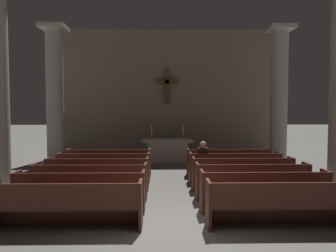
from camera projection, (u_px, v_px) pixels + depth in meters
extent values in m
plane|color=#66635E|center=(175.00, 228.00, 6.34)|extent=(80.00, 80.00, 0.00)
cube|color=#4C2319|center=(68.00, 207.00, 6.27)|extent=(2.81, 0.40, 0.05)
cube|color=#4C2319|center=(64.00, 197.00, 6.03)|extent=(2.81, 0.05, 0.50)
cube|color=#4C2319|center=(71.00, 215.00, 6.46)|extent=(2.81, 0.04, 0.40)
cube|color=#4C2319|center=(141.00, 205.00, 6.28)|extent=(0.06, 0.50, 0.95)
cube|color=#4C2319|center=(81.00, 194.00, 7.27)|extent=(2.81, 0.40, 0.05)
cube|color=#4C2319|center=(78.00, 184.00, 7.03)|extent=(2.81, 0.05, 0.50)
cube|color=#4C2319|center=(83.00, 201.00, 7.46)|extent=(2.81, 0.04, 0.40)
cube|color=#4C2319|center=(143.00, 191.00, 7.27)|extent=(0.06, 0.50, 0.95)
cube|color=#4C2319|center=(17.00, 192.00, 7.21)|extent=(0.06, 0.50, 0.95)
cube|color=#4C2319|center=(90.00, 183.00, 8.26)|extent=(2.81, 0.40, 0.05)
cube|color=#4C2319|center=(88.00, 175.00, 8.02)|extent=(2.81, 0.05, 0.50)
cube|color=#4C2319|center=(92.00, 190.00, 8.45)|extent=(2.81, 0.04, 0.40)
cube|color=#4C2319|center=(146.00, 181.00, 8.26)|extent=(0.06, 0.50, 0.95)
cube|color=#4C2319|center=(34.00, 182.00, 8.21)|extent=(0.06, 0.50, 0.95)
cube|color=#4C2319|center=(98.00, 175.00, 9.25)|extent=(2.81, 0.40, 0.05)
cube|color=#4C2319|center=(96.00, 167.00, 9.01)|extent=(2.81, 0.05, 0.50)
cube|color=#4C2319|center=(99.00, 182.00, 9.44)|extent=(2.81, 0.04, 0.40)
cube|color=#4C2319|center=(147.00, 174.00, 9.26)|extent=(0.06, 0.50, 0.95)
cube|color=#4C2319|center=(48.00, 174.00, 9.20)|extent=(0.06, 0.50, 0.95)
cube|color=#4C2319|center=(104.00, 169.00, 10.25)|extent=(2.81, 0.40, 0.05)
cube|color=#4C2319|center=(103.00, 162.00, 10.01)|extent=(2.81, 0.05, 0.50)
cube|color=#4C2319|center=(105.00, 175.00, 10.44)|extent=(2.81, 0.04, 0.40)
cube|color=#4C2319|center=(149.00, 167.00, 10.25)|extent=(0.06, 0.50, 0.95)
cube|color=#4C2319|center=(59.00, 168.00, 10.19)|extent=(0.06, 0.50, 0.95)
cube|color=#4C2319|center=(109.00, 164.00, 11.24)|extent=(2.81, 0.40, 0.05)
cube|color=#4C2319|center=(108.00, 157.00, 11.00)|extent=(2.81, 0.05, 0.50)
cube|color=#4C2319|center=(110.00, 169.00, 11.43)|extent=(2.81, 0.04, 0.40)
cube|color=#4C2319|center=(150.00, 162.00, 11.24)|extent=(0.06, 0.50, 0.95)
cube|color=#4C2319|center=(68.00, 162.00, 11.19)|extent=(0.06, 0.50, 0.95)
cube|color=#4C2319|center=(280.00, 206.00, 6.36)|extent=(2.81, 0.40, 0.05)
cube|color=#4C2319|center=(284.00, 195.00, 6.12)|extent=(2.81, 0.05, 0.50)
cube|color=#4C2319|center=(276.00, 214.00, 6.55)|extent=(2.81, 0.04, 0.40)
cube|color=#4C2319|center=(208.00, 204.00, 6.31)|extent=(0.06, 0.50, 0.95)
cube|color=#4C2319|center=(264.00, 193.00, 7.35)|extent=(2.81, 0.40, 0.05)
cube|color=#4C2319|center=(267.00, 183.00, 7.11)|extent=(2.81, 0.05, 0.50)
cube|color=#4C2319|center=(261.00, 200.00, 7.54)|extent=(2.81, 0.04, 0.40)
cube|color=#4C2319|center=(202.00, 191.00, 7.30)|extent=(0.06, 0.50, 0.95)
cube|color=#4C2319|center=(326.00, 191.00, 7.36)|extent=(0.06, 0.50, 0.95)
cube|color=#4C2319|center=(252.00, 183.00, 8.34)|extent=(2.81, 0.40, 0.05)
cube|color=#4C2319|center=(254.00, 174.00, 8.10)|extent=(2.81, 0.05, 0.50)
cube|color=#4C2319|center=(250.00, 189.00, 8.53)|extent=(2.81, 0.04, 0.40)
cube|color=#4C2319|center=(197.00, 181.00, 8.29)|extent=(0.06, 0.50, 0.95)
cube|color=#4C2319|center=(306.00, 181.00, 8.35)|extent=(0.06, 0.50, 0.95)
cube|color=#4C2319|center=(242.00, 175.00, 9.34)|extent=(2.81, 0.40, 0.05)
cube|color=#4C2319|center=(244.00, 167.00, 9.10)|extent=(2.81, 0.05, 0.50)
cube|color=#4C2319|center=(241.00, 181.00, 9.53)|extent=(2.81, 0.04, 0.40)
cube|color=#4C2319|center=(193.00, 173.00, 9.28)|extent=(0.06, 0.50, 0.95)
cube|color=#4C2319|center=(291.00, 173.00, 9.34)|extent=(0.06, 0.50, 0.95)
cube|color=#4C2319|center=(234.00, 168.00, 10.33)|extent=(2.81, 0.40, 0.05)
cube|color=#4C2319|center=(236.00, 161.00, 10.09)|extent=(2.81, 0.05, 0.50)
cube|color=#4C2319|center=(233.00, 174.00, 10.52)|extent=(2.81, 0.04, 0.40)
cube|color=#4C2319|center=(190.00, 167.00, 10.28)|extent=(0.06, 0.50, 0.95)
cube|color=#4C2319|center=(279.00, 167.00, 10.33)|extent=(0.06, 0.50, 0.95)
cube|color=#4C2319|center=(228.00, 163.00, 11.32)|extent=(2.81, 0.40, 0.05)
cube|color=#4C2319|center=(229.00, 156.00, 11.08)|extent=(2.81, 0.05, 0.50)
cube|color=#4C2319|center=(227.00, 168.00, 11.51)|extent=(2.81, 0.04, 0.40)
cube|color=#4C2319|center=(188.00, 162.00, 11.27)|extent=(0.06, 0.50, 0.95)
cube|color=#4C2319|center=(268.00, 162.00, 11.33)|extent=(0.06, 0.50, 0.95)
cube|color=#ADA89E|center=(56.00, 162.00, 13.42)|extent=(0.99, 0.99, 0.20)
cylinder|color=#ADA89E|center=(55.00, 98.00, 13.26)|extent=(0.71, 0.71, 5.64)
cube|color=#ADA89E|center=(54.00, 27.00, 13.10)|extent=(1.06, 1.06, 0.16)
cube|color=#ADA89E|center=(278.00, 162.00, 13.60)|extent=(0.99, 0.99, 0.20)
cylinder|color=#ADA89E|center=(279.00, 98.00, 13.45)|extent=(0.71, 0.71, 5.64)
cube|color=#ADA89E|center=(280.00, 28.00, 13.29)|extent=(1.06, 1.06, 0.16)
cube|color=#A8A399|center=(167.00, 152.00, 14.13)|extent=(1.76, 0.72, 0.88)
cube|color=#A8A399|center=(167.00, 141.00, 14.10)|extent=(2.20, 0.90, 0.12)
cube|color=silver|center=(167.00, 139.00, 14.10)|extent=(2.09, 0.85, 0.01)
cylinder|color=#B79338|center=(152.00, 139.00, 14.09)|extent=(0.16, 0.16, 0.02)
cylinder|color=#B79338|center=(152.00, 135.00, 14.08)|extent=(0.07, 0.07, 0.35)
cylinder|color=silver|center=(152.00, 128.00, 14.06)|extent=(0.04, 0.04, 0.28)
cylinder|color=#B79338|center=(183.00, 139.00, 14.11)|extent=(0.16, 0.16, 0.02)
cylinder|color=#B79338|center=(183.00, 135.00, 14.10)|extent=(0.07, 0.07, 0.35)
cylinder|color=silver|center=(183.00, 128.00, 14.09)|extent=(0.04, 0.04, 0.28)
cube|color=gray|center=(167.00, 94.00, 15.73)|extent=(10.55, 0.25, 6.22)
cube|color=brown|center=(167.00, 87.00, 15.49)|extent=(0.20, 0.20, 1.69)
cube|color=brown|center=(167.00, 82.00, 15.48)|extent=(1.08, 0.20, 0.20)
cube|color=#26262B|center=(202.00, 174.00, 10.50)|extent=(0.24, 0.14, 0.45)
cube|color=#26262B|center=(202.00, 166.00, 10.35)|extent=(0.28, 0.36, 0.12)
cube|color=#2D2319|center=(203.00, 156.00, 10.21)|extent=(0.32, 0.20, 0.54)
sphere|color=beige|center=(203.00, 144.00, 10.18)|extent=(0.20, 0.20, 0.20)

